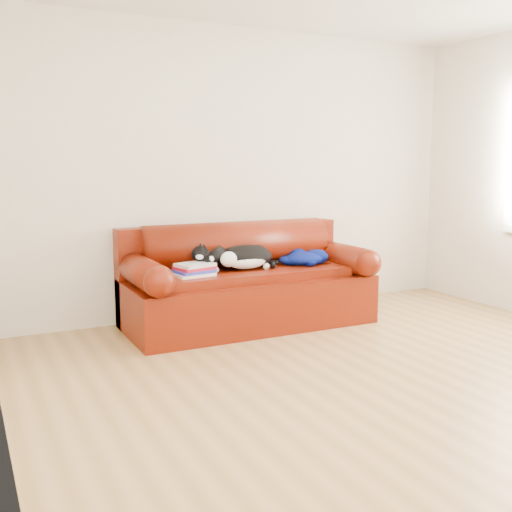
{
  "coord_description": "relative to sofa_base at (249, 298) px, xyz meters",
  "views": [
    {
      "loc": [
        -2.39,
        -3.06,
        1.39
      ],
      "look_at": [
        -0.2,
        1.35,
        0.63
      ],
      "focal_mm": 42.0,
      "sensor_mm": 36.0,
      "label": 1
    }
  ],
  "objects": [
    {
      "name": "blanket",
      "position": [
        0.53,
        -0.04,
        0.32
      ],
      "size": [
        0.5,
        0.41,
        0.13
      ],
      "rotation": [
        0.0,
        0.0,
        0.27
      ],
      "color": "#020E40",
      "rests_on": "sofa_base"
    },
    {
      "name": "sofa_base",
      "position": [
        0.0,
        0.0,
        0.0
      ],
      "size": [
        2.1,
        0.9,
        0.5
      ],
      "color": "#3F1002",
      "rests_on": "ground"
    },
    {
      "name": "room_shell",
      "position": [
        0.32,
        -1.48,
        1.43
      ],
      "size": [
        4.52,
        4.02,
        2.61
      ],
      "color": "beige",
      "rests_on": "ground"
    },
    {
      "name": "sofa_back",
      "position": [
        0.0,
        0.24,
        0.3
      ],
      "size": [
        2.1,
        1.01,
        0.88
      ],
      "color": "#3F1002",
      "rests_on": "ground"
    },
    {
      "name": "ground",
      "position": [
        0.2,
        -1.49,
        -0.24
      ],
      "size": [
        4.5,
        4.5,
        0.0
      ],
      "primitive_type": "plane",
      "color": "olive",
      "rests_on": "ground"
    },
    {
      "name": "cat",
      "position": [
        -0.06,
        -0.04,
        0.36
      ],
      "size": [
        0.74,
        0.39,
        0.26
      ],
      "rotation": [
        0.0,
        0.0,
        0.25
      ],
      "color": "black",
      "rests_on": "sofa_base"
    },
    {
      "name": "book_stack",
      "position": [
        -0.54,
        -0.12,
        0.31
      ],
      "size": [
        0.33,
        0.28,
        0.1
      ],
      "rotation": [
        0.0,
        0.0,
        0.2
      ],
      "color": "white",
      "rests_on": "sofa_base"
    }
  ]
}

